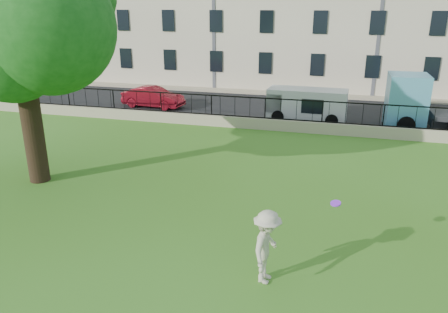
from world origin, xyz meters
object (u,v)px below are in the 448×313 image
(tree, at_px, (13,7))
(frisbee, at_px, (336,203))
(red_sedan, at_px, (153,97))
(white_van, at_px, (307,105))
(man, at_px, (267,247))

(tree, height_order, frisbee, tree)
(red_sedan, height_order, white_van, white_van)
(tree, relative_size, frisbee, 35.51)
(frisbee, bearing_deg, man, -135.52)
(man, distance_m, frisbee, 2.20)
(tree, distance_m, frisbee, 12.40)
(frisbee, bearing_deg, tree, 166.53)
(frisbee, relative_size, red_sedan, 0.07)
(white_van, bearing_deg, tree, -125.48)
(frisbee, height_order, white_van, white_van)
(tree, relative_size, red_sedan, 2.36)
(man, distance_m, red_sedan, 19.86)
(white_van, bearing_deg, red_sedan, 177.09)
(red_sedan, distance_m, white_van, 10.04)
(man, xyz_separation_m, frisbee, (1.50, 1.47, 0.66))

